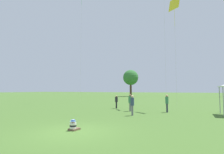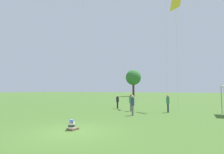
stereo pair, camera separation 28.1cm
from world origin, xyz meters
The scene contains 9 objects.
ground_plane centered at (0.00, 0.00, 0.00)m, with size 300.00×300.00×0.00m, color #426628.
seated_toddler centered at (-0.20, 0.30, 0.23)m, with size 0.50×0.60×0.59m.
person_standing_0 centered at (3.69, 10.28, 1.05)m, with size 0.39×0.39×1.73m.
person_standing_1 centered at (0.08, 9.73, 1.04)m, with size 0.52×0.52×1.76m.
person_standing_2 centered at (-2.24, 11.65, 0.93)m, with size 0.46×0.46×1.56m.
person_standing_3 centered at (1.17, 6.87, 1.06)m, with size 0.34×0.34×1.75m.
kite_0 centered at (-12.16, 18.84, 18.78)m, with size 1.06×0.90×20.29m.
kite_3 centered at (4.45, 13.29, 12.05)m, with size 1.39×1.19×13.00m.
distant_tree_1 centered at (-12.53, 50.47, 6.48)m, with size 5.29×5.29×9.20m.
Camera 2 is at (5.86, -7.67, 2.20)m, focal length 28.00 mm.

